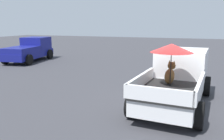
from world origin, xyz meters
The scene contains 3 objects.
ground_plane centered at (0.00, 0.00, 0.00)m, with size 80.00×80.00×0.00m, color #38383D.
pickup_truck_main centered at (0.45, -0.03, 0.98)m, with size 5.16×2.52×2.29m.
pickup_truck_red centered at (6.64, 11.81, 0.87)m, with size 5.02×2.73×1.80m.
Camera 1 is at (-8.60, -0.83, 2.95)m, focal length 38.43 mm.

